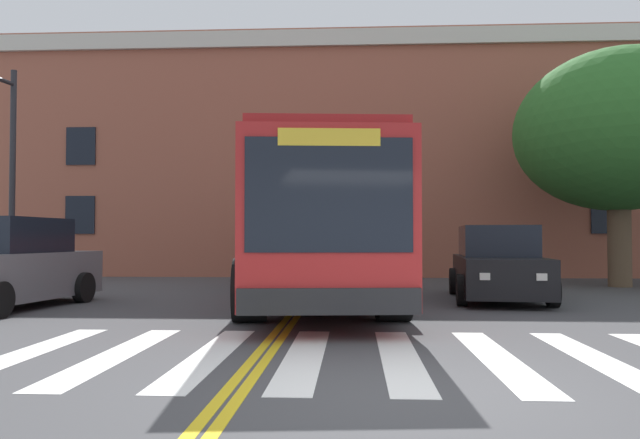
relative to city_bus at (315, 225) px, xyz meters
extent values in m
plane|color=#424244|center=(1.43, -8.34, -1.71)|extent=(120.00, 120.00, 0.00)
cube|color=white|center=(-3.13, -6.64, -1.71)|extent=(0.46, 3.92, 0.01)
cube|color=white|center=(-1.99, -6.64, -1.71)|extent=(0.46, 3.92, 0.01)
cube|color=white|center=(-0.85, -6.64, -1.71)|extent=(0.46, 3.92, 0.01)
cube|color=white|center=(0.30, -6.64, -1.71)|extent=(0.46, 3.92, 0.01)
cube|color=white|center=(1.44, -6.64, -1.71)|extent=(0.46, 3.92, 0.01)
cube|color=white|center=(2.58, -6.64, -1.71)|extent=(0.46, 3.92, 0.01)
cube|color=white|center=(3.72, -6.63, -1.71)|extent=(0.46, 3.92, 0.01)
cube|color=gold|center=(-0.29, 7.36, -1.71)|extent=(0.12, 36.00, 0.01)
cube|color=gold|center=(-0.13, 7.36, -1.71)|extent=(0.12, 36.00, 0.01)
cube|color=#B22323|center=(0.00, -0.03, -0.02)|extent=(3.64, 11.56, 2.62)
cube|color=black|center=(1.28, 0.10, 0.25)|extent=(1.04, 10.41, 0.94)
cube|color=black|center=(-1.27, -0.15, 0.25)|extent=(1.04, 10.41, 0.94)
cube|color=black|center=(0.56, -5.70, 0.30)|extent=(2.28, 0.25, 1.57)
cube|color=yellow|center=(0.56, -5.70, 1.08)|extent=(1.40, 0.17, 0.24)
cube|color=#232326|center=(0.56, -5.72, -1.15)|extent=(2.49, 0.34, 0.36)
cube|color=maroon|center=(0.00, -0.03, 1.37)|extent=(3.45, 11.09, 0.16)
cylinder|color=black|center=(1.56, -3.42, -1.17)|extent=(0.66, 1.13, 1.08)
cylinder|color=black|center=(-0.86, -3.65, -1.17)|extent=(0.66, 1.13, 1.08)
cylinder|color=black|center=(0.96, 2.64, -1.17)|extent=(0.66, 1.13, 1.08)
cylinder|color=black|center=(-1.46, 2.40, -1.17)|extent=(0.66, 1.13, 1.08)
cylinder|color=black|center=(0.86, 3.73, -1.17)|extent=(0.66, 1.13, 1.08)
cylinder|color=black|center=(-1.57, 3.49, -1.17)|extent=(0.66, 1.13, 1.08)
cube|color=slate|center=(-6.13, -1.97, -1.06)|extent=(2.27, 4.70, 0.94)
cube|color=black|center=(-6.12, -1.83, -0.23)|extent=(1.84, 2.34, 0.71)
cylinder|color=black|center=(-5.07, -0.67, -1.38)|extent=(0.29, 0.68, 0.66)
cylinder|color=black|center=(-6.90, -0.47, -1.38)|extent=(0.29, 0.68, 0.66)
cube|color=black|center=(4.19, 0.35, -1.12)|extent=(2.20, 4.59, 0.81)
cube|color=black|center=(4.20, 0.48, -0.36)|extent=(1.80, 2.27, 0.71)
cube|color=white|center=(4.50, -1.93, -1.04)|extent=(0.20, 0.06, 0.14)
cube|color=white|center=(3.44, -1.82, -1.04)|extent=(0.20, 0.06, 0.14)
cylinder|color=black|center=(4.96, -1.11, -1.38)|extent=(0.28, 0.68, 0.66)
cylinder|color=black|center=(3.15, -0.93, -1.38)|extent=(0.28, 0.68, 0.66)
cylinder|color=black|center=(5.23, 1.63, -1.38)|extent=(0.28, 0.68, 0.66)
cylinder|color=black|center=(3.42, 1.81, -1.38)|extent=(0.28, 0.68, 0.66)
cylinder|color=#28282D|center=(-8.31, 2.15, 1.27)|extent=(0.16, 0.16, 5.97)
cylinder|color=brown|center=(8.65, 4.53, -0.42)|extent=(0.65, 0.65, 2.58)
ellipsoid|color=#2D6B28|center=(8.65, 4.53, 2.89)|extent=(8.16, 8.22, 4.77)
cube|color=#9E5642|center=(5.05, 11.76, 2.84)|extent=(35.62, 6.87, 9.11)
cube|color=beige|center=(5.05, 8.24, 6.99)|extent=(35.62, 0.16, 0.60)
cube|color=black|center=(-9.20, 8.29, 0.57)|extent=(1.10, 0.06, 1.40)
cube|color=black|center=(0.30, 8.29, 0.57)|extent=(1.10, 0.06, 1.40)
cube|color=black|center=(9.80, 8.29, 0.57)|extent=(1.10, 0.06, 1.40)
cube|color=black|center=(-9.20, 8.29, 3.12)|extent=(1.10, 0.06, 1.40)
cube|color=black|center=(0.30, 8.29, 3.12)|extent=(1.10, 0.06, 1.40)
cube|color=black|center=(9.80, 8.29, 3.12)|extent=(1.10, 0.06, 1.40)
camera|label=1|loc=(0.89, -14.14, -0.29)|focal=35.00mm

